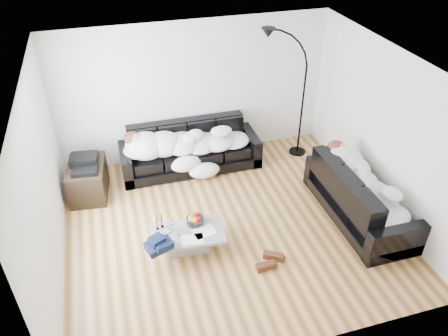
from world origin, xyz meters
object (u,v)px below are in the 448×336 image
object	(u,v)px
wine_glass_a	(172,225)
candle_left	(157,224)
wine_glass_c	(178,231)
shoes	(269,261)
sleeper_back	(190,139)
sofa_right	(361,194)
sleeper_right	(363,184)
fruit_bowl	(195,219)
wine_glass_b	(169,229)
stereo	(84,162)
coffee_table	(188,240)
sofa_back	(190,148)
candle_right	(162,221)
av_cabinet	(88,180)
floor_lamp	(303,101)

from	to	relation	value
wine_glass_a	candle_left	distance (m)	0.22
wine_glass_c	shoes	distance (m)	1.37
sleeper_back	sofa_right	bearing A→B (deg)	-42.34
sleeper_right	fruit_bowl	bearing A→B (deg)	85.43
sofa_right	sleeper_back	world-z (taller)	sofa_right
wine_glass_b	wine_glass_a	bearing A→B (deg)	49.17
candle_left	stereo	bearing A→B (deg)	121.01
coffee_table	shoes	world-z (taller)	coffee_table
candle_left	shoes	xyz separation A→B (m)	(1.44, -0.82, -0.36)
coffee_table	fruit_bowl	bearing A→B (deg)	45.67
sofa_back	sleeper_right	size ratio (longest dim) A/B	1.38
wine_glass_a	candle_right	xyz separation A→B (m)	(-0.13, 0.11, 0.02)
shoes	wine_glass_b	bearing A→B (deg)	160.99
stereo	wine_glass_b	bearing A→B (deg)	-50.10
fruit_bowl	wine_glass_c	size ratio (longest dim) A/B	1.60
sofa_back	candle_left	bearing A→B (deg)	-115.76
fruit_bowl	sleeper_right	bearing A→B (deg)	-4.57
fruit_bowl	wine_glass_a	size ratio (longest dim) A/B	1.42
sofa_right	fruit_bowl	size ratio (longest dim) A/B	8.21
av_cabinet	coffee_table	bearing A→B (deg)	-45.74
fruit_bowl	candle_left	world-z (taller)	candle_left
sleeper_right	stereo	xyz separation A→B (m)	(-4.13, 1.79, 0.01)
candle_right	stereo	xyz separation A→B (m)	(-1.01, 1.53, 0.23)
coffee_table	stereo	bearing A→B (deg)	127.50
sleeper_right	candle_left	bearing A→B (deg)	85.85
fruit_bowl	wine_glass_b	world-z (taller)	wine_glass_b
wine_glass_a	av_cabinet	xyz separation A→B (m)	(-1.14, 1.64, -0.11)
wine_glass_c	stereo	distance (m)	2.16
sofa_back	coffee_table	size ratio (longest dim) A/B	2.38
shoes	av_cabinet	bearing A→B (deg)	143.73
wine_glass_b	stereo	distance (m)	2.04
shoes	av_cabinet	size ratio (longest dim) A/B	0.56
sleeper_right	shoes	world-z (taller)	sleeper_right
coffee_table	candle_right	distance (m)	0.47
wine_glass_a	shoes	distance (m)	1.49
coffee_table	wine_glass_a	distance (m)	0.33
sofa_back	shoes	distance (m)	2.79
sofa_back	wine_glass_b	size ratio (longest dim) A/B	13.83
candle_right	stereo	distance (m)	1.85
wine_glass_a	candle_right	world-z (taller)	candle_right
coffee_table	candle_right	world-z (taller)	candle_right
sleeper_back	shoes	bearing A→B (deg)	-78.72
stereo	candle_left	bearing A→B (deg)	-51.65
sofa_right	wine_glass_b	bearing A→B (deg)	88.31
sleeper_right	wine_glass_b	world-z (taller)	sleeper_right
candle_left	av_cabinet	xyz separation A→B (m)	(-0.94, 1.56, -0.12)
sofa_back	coffee_table	distance (m)	2.15
stereo	candle_right	bearing A→B (deg)	-49.14
sleeper_right	candle_right	world-z (taller)	sleeper_right
floor_lamp	sleeper_back	bearing A→B (deg)	155.36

